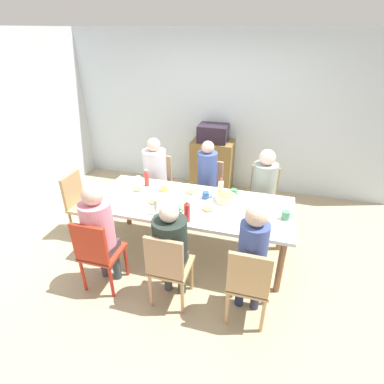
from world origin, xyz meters
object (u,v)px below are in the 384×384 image
at_px(bowl_0, 226,198).
at_px(plate_2, 138,190).
at_px(chair_2, 97,251).
at_px(plate_1, 208,209).
at_px(person_0, 155,170).
at_px(plate_4, 154,203).
at_px(chair_5, 248,282).
at_px(cup_0, 164,189).
at_px(cup_1, 138,180).
at_px(chair_1, 168,266).
at_px(side_cabinet, 212,166).
at_px(chair_0, 158,181).
at_px(person_5, 252,255).
at_px(dining_table, 192,208).
at_px(person_6, 264,184).
at_px(cup_5, 286,215).
at_px(microwave, 213,133).
at_px(cup_2, 234,192).
at_px(bottle_2, 147,178).
at_px(plate_3, 185,208).
at_px(cup_4, 206,195).
at_px(person_1, 171,244).
at_px(chair_3, 81,202).
at_px(bottle_1, 221,189).
at_px(bottle_0, 187,212).
at_px(person_2, 99,227).
at_px(cup_3, 177,210).
at_px(plate_0, 191,192).
at_px(person_4, 207,177).
at_px(bottle_3, 156,206).
at_px(chair_6, 263,195).
at_px(chair_4, 208,188).

bearing_deg(bowl_0, plate_2, -177.77).
distance_m(chair_2, plate_1, 1.28).
xyz_separation_m(person_0, plate_4, (0.36, -0.90, 0.01)).
xyz_separation_m(chair_5, cup_0, (-1.21, 1.05, 0.27)).
relative_size(cup_0, cup_1, 1.11).
relative_size(chair_1, side_cabinet, 1.00).
bearing_deg(chair_0, chair_5, -47.44).
bearing_deg(person_5, dining_table, 135.78).
relative_size(person_6, plate_2, 5.12).
relative_size(plate_4, side_cabinet, 0.26).
height_order(cup_5, microwave, microwave).
height_order(dining_table, cup_2, cup_2).
bearing_deg(person_0, chair_0, 90.00).
distance_m(cup_5, bottle_2, 1.80).
height_order(plate_3, cup_4, cup_4).
distance_m(person_1, plate_2, 1.15).
relative_size(chair_3, person_5, 0.70).
xyz_separation_m(chair_5, bottle_1, (-0.49, 1.08, 0.35)).
distance_m(plate_1, bottle_0, 0.33).
relative_size(person_2, plate_4, 5.28).
xyz_separation_m(person_5, bottle_2, (-1.48, 1.04, 0.09)).
bearing_deg(chair_2, cup_3, 40.28).
height_order(person_5, plate_0, person_5).
distance_m(person_2, plate_3, 0.97).
bearing_deg(dining_table, person_4, 90.00).
distance_m(plate_2, bottle_0, 0.94).
bearing_deg(chair_5, chair_1, 180.00).
relative_size(person_4, cup_1, 11.58).
bearing_deg(bottle_0, cup_1, 141.92).
bearing_deg(plate_4, person_1, -56.16).
distance_m(chair_5, bottle_3, 1.26).
bearing_deg(bottle_3, chair_1, -58.30).
distance_m(person_4, plate_4, 1.00).
xyz_separation_m(dining_table, chair_1, (0.00, -0.86, -0.16)).
height_order(chair_0, plate_2, chair_0).
distance_m(person_4, chair_6, 0.82).
distance_m(chair_4, bottle_0, 1.28).
relative_size(person_2, person_5, 0.97).
bearing_deg(cup_0, cup_2, 9.83).
xyz_separation_m(person_5, plate_3, (-0.82, 0.61, -0.00)).
relative_size(person_1, side_cabinet, 1.31).
relative_size(person_4, bowl_0, 5.13).
bearing_deg(cup_3, chair_0, 121.34).
relative_size(chair_2, cup_1, 8.31).
bearing_deg(plate_2, chair_4, 45.08).
distance_m(chair_2, bottle_2, 1.18).
xyz_separation_m(plate_0, bottle_3, (-0.24, -0.58, 0.09)).
relative_size(bottle_0, bottle_1, 0.97).
bearing_deg(bottle_2, person_6, 18.44).
xyz_separation_m(dining_table, side_cabinet, (-0.15, 1.80, -0.22)).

